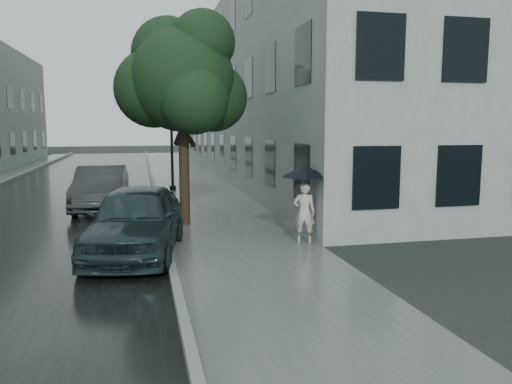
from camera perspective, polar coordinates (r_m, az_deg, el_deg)
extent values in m
plane|color=black|center=(9.91, -0.25, -8.95)|extent=(120.00, 120.00, 0.00)
cube|color=slate|center=(21.58, -6.67, 0.11)|extent=(3.50, 60.00, 0.01)
cube|color=slate|center=(21.44, -11.52, 0.15)|extent=(0.15, 60.00, 0.15)
cube|color=black|center=(21.65, -20.81, -0.32)|extent=(6.85, 60.00, 0.00)
cube|color=#909D98|center=(29.79, 1.80, 10.91)|extent=(7.00, 36.00, 9.00)
cube|color=black|center=(29.10, -4.96, 10.96)|extent=(0.08, 32.40, 7.20)
cube|color=black|center=(40.13, -25.15, 8.65)|extent=(0.08, 16.20, 6.40)
imported|color=#B9B6A2|center=(12.07, 5.53, -2.34)|extent=(0.63, 0.52, 1.47)
cylinder|color=black|center=(11.96, 5.62, 0.30)|extent=(0.02, 0.02, 0.60)
cone|color=black|center=(11.91, 5.64, 2.40)|extent=(1.49, 1.49, 0.28)
cylinder|color=black|center=(11.90, 5.65, 3.16)|extent=(0.02, 0.02, 0.08)
cylinder|color=black|center=(12.01, 5.60, -1.25)|extent=(0.03, 0.03, 0.06)
cylinder|color=#332619|center=(14.31, -8.20, 2.17)|extent=(0.30, 0.30, 2.96)
sphere|color=#18351A|center=(14.29, -8.40, 12.56)|extent=(2.88, 2.88, 2.88)
sphere|color=#18351A|center=(14.69, -4.94, 10.73)|extent=(1.99, 1.99, 1.99)
sphere|color=#18351A|center=(14.68, -11.62, 11.51)|extent=(2.22, 2.22, 2.22)
sphere|color=#18351A|center=(13.50, -7.15, 10.48)|extent=(1.87, 1.87, 1.87)
sphere|color=#18351A|center=(15.01, -9.98, 15.27)|extent=(2.10, 2.10, 2.10)
sphere|color=#18351A|center=(14.26, -6.12, 16.63)|extent=(1.79, 1.79, 1.79)
cylinder|color=black|center=(21.87, -9.64, 7.26)|extent=(0.12, 0.12, 5.42)
cylinder|color=black|center=(22.04, -9.49, 0.47)|extent=(0.28, 0.28, 0.20)
cylinder|color=black|center=(22.03, -10.48, 14.30)|extent=(0.51, 0.14, 0.08)
sphere|color=silver|center=(22.05, -11.27, 14.14)|extent=(0.32, 0.32, 0.32)
imported|color=#1B2B2F|center=(11.23, -13.55, -3.12)|extent=(2.51, 4.74, 1.54)
imported|color=#272A2D|center=(17.57, -17.27, 0.47)|extent=(1.70, 4.47, 1.45)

